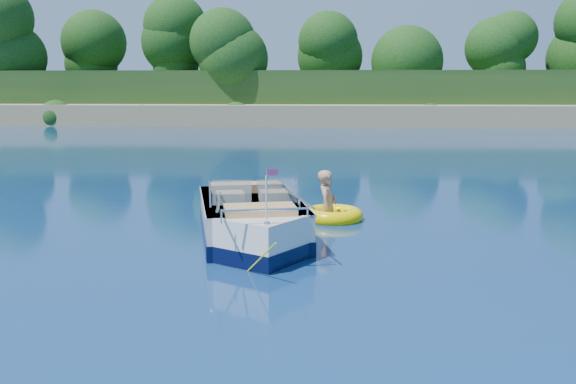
{
  "coord_description": "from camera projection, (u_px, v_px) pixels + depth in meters",
  "views": [
    {
      "loc": [
        0.05,
        -10.75,
        2.85
      ],
      "look_at": [
        -0.77,
        1.3,
        0.85
      ],
      "focal_mm": 40.0,
      "sensor_mm": 36.0,
      "label": 1
    }
  ],
  "objects": [
    {
      "name": "treeline",
      "position": [
        332.0,
        51.0,
        50.51
      ],
      "size": [
        150.0,
        7.12,
        8.19
      ],
      "color": "#311D10",
      "rests_on": "ground"
    },
    {
      "name": "motorboat",
      "position": [
        253.0,
        224.0,
        11.83
      ],
      "size": [
        2.56,
        5.04,
        1.7
      ],
      "rotation": [
        0.0,
        0.0,
        0.23
      ],
      "color": "silver",
      "rests_on": "ground"
    },
    {
      "name": "boy",
      "position": [
        328.0,
        220.0,
        13.83
      ],
      "size": [
        0.56,
        0.94,
        1.73
      ],
      "primitive_type": "imported",
      "rotation": [
        0.0,
        -0.17,
        1.38
      ],
      "color": "tan",
      "rests_on": "ground"
    },
    {
      "name": "tow_tube",
      "position": [
        333.0,
        216.0,
        13.83
      ],
      "size": [
        1.57,
        1.57,
        0.35
      ],
      "rotation": [
        0.0,
        0.0,
        -0.23
      ],
      "color": "#FFDD00",
      "rests_on": "ground"
    },
    {
      "name": "ground",
      "position": [
        327.0,
        253.0,
        11.05
      ],
      "size": [
        160.0,
        160.0,
        0.0
      ],
      "primitive_type": "plane",
      "color": "#0B214D",
      "rests_on": "ground"
    },
    {
      "name": "shoreline",
      "position": [
        331.0,
        102.0,
        73.66
      ],
      "size": [
        170.0,
        59.0,
        6.0
      ],
      "color": "#968557",
      "rests_on": "ground"
    }
  ]
}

